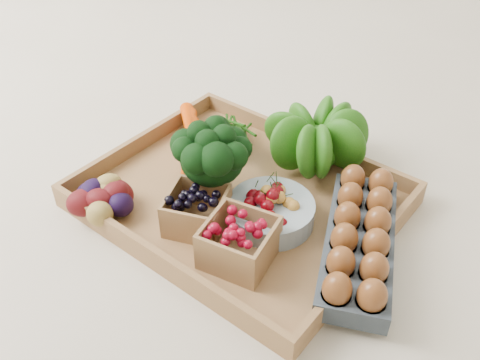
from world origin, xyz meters
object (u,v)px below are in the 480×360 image
Objects in this scene: tray at (240,201)px; cherry_bowl at (271,212)px; broccoli at (213,172)px; egg_carton at (359,244)px.

cherry_bowl is at bearing -10.27° from tray.
broccoli is (-0.04, -0.03, 0.07)m from tray.
broccoli is 0.29m from egg_carton.
tray is 3.59× the size of broccoli.
broccoli reaches higher than cherry_bowl.
egg_carton is (0.29, 0.04, -0.04)m from broccoli.
broccoli is at bearing -174.63° from cherry_bowl.
egg_carton is at bearing 3.61° from tray.
broccoli reaches higher than egg_carton.
cherry_bowl reaches higher than egg_carton.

